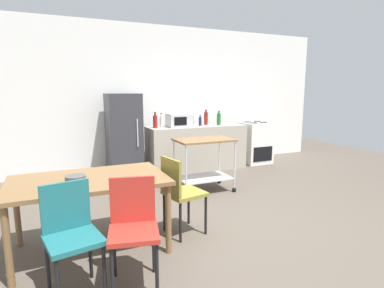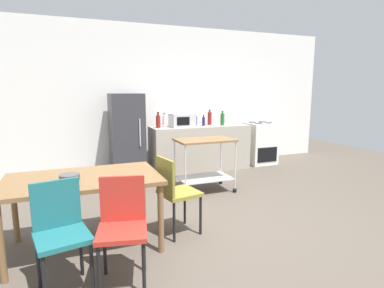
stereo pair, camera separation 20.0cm
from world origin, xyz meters
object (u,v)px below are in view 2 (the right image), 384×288
Objects in this scene: bottle_soda at (196,120)px; microwave at (182,120)px; chair_teal at (60,229)px; stove_oven at (260,143)px; refrigerator at (127,135)px; fruit_bowl at (70,177)px; bottle_olive_oil at (158,121)px; bottle_vinegar at (222,119)px; kitchen_cart at (205,156)px; dining_table at (83,185)px; chair_red at (122,223)px; bottle_sesame_oil at (204,121)px; bottle_hot_sauce at (210,118)px; bottle_sparkling_water at (164,121)px; chair_olive at (175,190)px.

microwave is at bearing -160.48° from bottle_soda.
stove_oven is (4.02, 3.20, -0.07)m from chair_teal.
fruit_bowl is at bearing -110.94° from refrigerator.
refrigerator is 5.21× the size of bottle_olive_oil.
bottle_vinegar is 1.55× the size of fruit_bowl.
kitchen_cart is 2.39m from fruit_bowl.
bottle_soda is (-1.51, 0.07, 0.55)m from stove_oven.
kitchen_cart is 3.06× the size of bottle_olive_oil.
chair_red is (0.27, -0.72, -0.15)m from dining_table.
bottle_soda is at bearing -0.63° from refrigerator.
refrigerator reaches higher than stove_oven.
bottle_soda is at bearing 73.19° from kitchen_cart.
chair_red is at bearing -121.35° from bottle_soda.
bottle_vinegar is (0.52, -0.16, 0.02)m from bottle_soda.
kitchen_cart is 1.48m from bottle_sesame_oil.
bottle_hot_sauce reaches higher than stove_oven.
bottle_olive_oil is at bearing -179.30° from stove_oven.
bottle_soda is 0.55m from bottle_vinegar.
bottle_vinegar is at bearing 52.66° from kitchen_cart.
kitchen_cart is at bearing -93.98° from microwave.
refrigerator is at bearing 179.37° from bottle_soda.
bottle_soda is at bearing 47.90° from fruit_bowl.
kitchen_cart is (0.97, -1.42, -0.20)m from refrigerator.
bottle_olive_oil is 0.95× the size of bottle_hot_sauce.
bottle_olive_oil is (1.49, 2.52, 0.36)m from dining_table.
chair_teal is 4.16m from bottle_sesame_oil.
bottle_sparkling_water is 0.98m from bottle_hot_sauce.
refrigerator is 1.73m from kitchen_cart.
bottle_sparkling_water is (0.69, 2.65, 0.49)m from chair_olive.
chair_red is 4.11× the size of bottle_sesame_oil.
bottle_hot_sauce is at bearing 176.30° from stove_oven.
refrigerator reaches higher than bottle_soda.
kitchen_cart is 2.91× the size of bottle_hot_sauce.
bottle_sparkling_water reaches higher than chair_olive.
refrigerator is at bearing 175.80° from bottle_sesame_oil.
bottle_sparkling_water is (1.37, 3.32, 0.49)m from chair_red.
chair_red is at bearing -137.26° from stove_oven.
microwave reaches higher than dining_table.
stove_oven is at bearing 33.65° from fruit_bowl.
fruit_bowl is (-2.74, -2.70, -0.26)m from bottle_hot_sauce.
bottle_olive_oil is at bearing -22.82° from chair_olive.
chair_olive is 2.78m from bottle_sparkling_water.
microwave reaches higher than chair_red.
stove_oven is 2.94× the size of bottle_hot_sauce.
refrigerator is at bearing 124.36° from kitchen_cart.
bottle_soda is (2.52, 3.27, 0.48)m from chair_teal.
fruit_bowl is at bearing -147.36° from kitchen_cart.
chair_olive is at bearing -111.73° from microwave.
bottle_sesame_oil is at bearing 45.35° from fruit_bowl.
bottle_olive_oil is at bearing 177.16° from bottle_vinegar.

